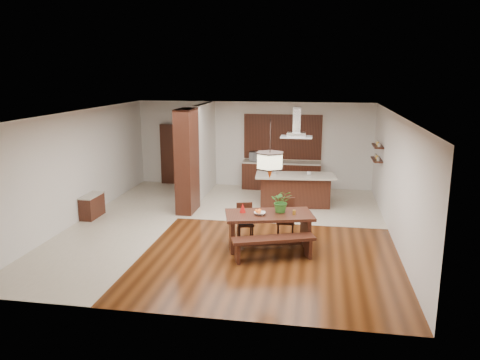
% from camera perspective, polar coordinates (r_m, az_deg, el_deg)
% --- Properties ---
extents(room_shell, '(9.00, 9.04, 2.92)m').
position_cam_1_polar(room_shell, '(11.51, -1.48, 4.00)').
color(room_shell, '#3B1C0A').
rests_on(room_shell, ground).
extents(tile_hallway, '(2.50, 9.00, 0.01)m').
position_cam_1_polar(tile_hallway, '(12.79, -13.65, -4.93)').
color(tile_hallway, beige).
rests_on(tile_hallway, ground).
extents(tile_kitchen, '(5.50, 4.00, 0.01)m').
position_cam_1_polar(tile_kitchen, '(14.22, 5.47, -2.79)').
color(tile_kitchen, beige).
rests_on(tile_kitchen, ground).
extents(soffit_band, '(8.00, 9.00, 0.02)m').
position_cam_1_polar(soffit_band, '(11.41, -1.50, 8.08)').
color(soffit_band, '#39210E').
rests_on(soffit_band, room_shell).
extents(partition_pier, '(0.45, 1.00, 2.90)m').
position_cam_1_polar(partition_pier, '(13.09, -6.48, 2.30)').
color(partition_pier, black).
rests_on(partition_pier, ground).
extents(partition_stub, '(0.18, 2.40, 2.90)m').
position_cam_1_polar(partition_stub, '(15.08, -4.29, 3.77)').
color(partition_stub, silver).
rests_on(partition_stub, ground).
extents(hallway_console, '(0.37, 0.88, 0.63)m').
position_cam_1_polar(hallway_console, '(13.32, -17.59, -3.06)').
color(hallway_console, black).
rests_on(hallway_console, ground).
extents(hallway_doorway, '(1.10, 0.20, 2.10)m').
position_cam_1_polar(hallway_doorway, '(16.54, -7.74, 3.11)').
color(hallway_doorway, black).
rests_on(hallway_doorway, ground).
extents(rear_counter, '(2.60, 0.62, 0.95)m').
position_cam_1_polar(rear_counter, '(15.77, 5.06, 0.56)').
color(rear_counter, black).
rests_on(rear_counter, ground).
extents(kitchen_window, '(2.60, 0.08, 1.50)m').
position_cam_1_polar(kitchen_window, '(15.80, 5.22, 5.28)').
color(kitchen_window, brown).
rests_on(kitchen_window, room_shell).
extents(shelf_lower, '(0.26, 0.90, 0.04)m').
position_cam_1_polar(shelf_lower, '(14.07, 16.33, 2.41)').
color(shelf_lower, black).
rests_on(shelf_lower, room_shell).
extents(shelf_upper, '(0.26, 0.90, 0.04)m').
position_cam_1_polar(shelf_upper, '(14.01, 16.43, 4.01)').
color(shelf_upper, black).
rests_on(shelf_upper, room_shell).
extents(dining_table, '(2.10, 1.40, 0.80)m').
position_cam_1_polar(dining_table, '(10.49, 3.56, -5.21)').
color(dining_table, black).
rests_on(dining_table, ground).
extents(dining_bench, '(1.78, 0.96, 0.49)m').
position_cam_1_polar(dining_bench, '(9.96, 4.09, -8.33)').
color(dining_bench, black).
rests_on(dining_bench, ground).
extents(dining_chair_left, '(0.47, 0.47, 0.85)m').
position_cam_1_polar(dining_chair_left, '(11.04, 0.64, -5.13)').
color(dining_chair_left, black).
rests_on(dining_chair_left, ground).
extents(dining_chair_right, '(0.44, 0.44, 0.95)m').
position_cam_1_polar(dining_chair_right, '(11.15, 5.58, -4.75)').
color(dining_chair_right, black).
rests_on(dining_chair_right, ground).
extents(pendant_lantern, '(0.64, 0.64, 1.31)m').
position_cam_1_polar(pendant_lantern, '(10.09, 3.69, 3.75)').
color(pendant_lantern, beige).
rests_on(pendant_lantern, room_shell).
extents(foliage_plant, '(0.51, 0.46, 0.51)m').
position_cam_1_polar(foliage_plant, '(10.47, 5.07, -2.60)').
color(foliage_plant, '#306E24').
rests_on(foliage_plant, dining_table).
extents(fruit_bowl, '(0.27, 0.27, 0.06)m').
position_cam_1_polar(fruit_bowl, '(10.32, 2.42, -4.09)').
color(fruit_bowl, beige).
rests_on(fruit_bowl, dining_table).
extents(napkin_cone, '(0.16, 0.16, 0.22)m').
position_cam_1_polar(napkin_cone, '(10.46, 0.33, -3.40)').
color(napkin_cone, '#B5100C').
rests_on(napkin_cone, dining_table).
extents(gold_ornament, '(0.08, 0.08, 0.10)m').
position_cam_1_polar(gold_ornament, '(10.39, 6.61, -3.93)').
color(gold_ornament, gold).
rests_on(gold_ornament, dining_table).
extents(kitchen_island, '(2.37, 1.18, 0.95)m').
position_cam_1_polar(kitchen_island, '(13.86, 6.72, -1.18)').
color(kitchen_island, black).
rests_on(kitchen_island, ground).
extents(range_hood, '(0.90, 0.55, 0.87)m').
position_cam_1_polar(range_hood, '(13.52, 6.94, 6.98)').
color(range_hood, silver).
rests_on(range_hood, room_shell).
extents(island_cup, '(0.15, 0.15, 0.10)m').
position_cam_1_polar(island_cup, '(13.68, 8.42, 0.78)').
color(island_cup, silver).
rests_on(island_cup, kitchen_island).
extents(microwave, '(0.55, 0.39, 0.29)m').
position_cam_1_polar(microwave, '(15.71, 2.12, 2.86)').
color(microwave, '#AFB2B6').
rests_on(microwave, rear_counter).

